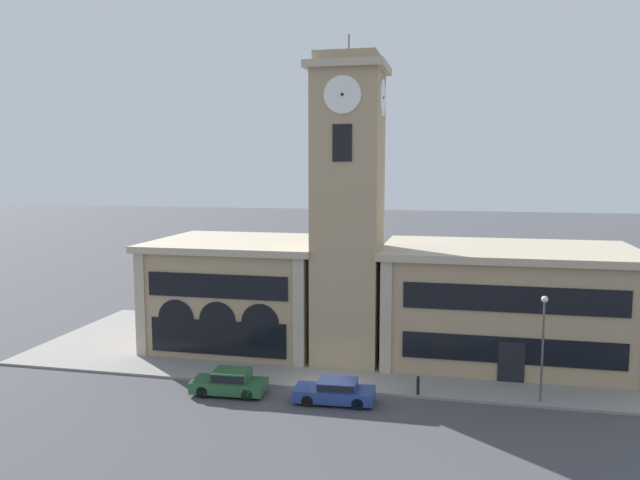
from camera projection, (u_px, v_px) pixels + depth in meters
name	position (u px, v px, depth m)	size (l,w,h in m)	color
ground_plane	(330.00, 392.00, 35.34)	(300.00, 300.00, 0.00)	#424247
sidewalk_kerb	(352.00, 351.00, 42.77)	(43.64, 15.33, 0.15)	gray
clock_tower	(348.00, 212.00, 39.65)	(4.87, 4.87, 20.79)	tan
town_hall_left_wing	(243.00, 291.00, 44.81)	(12.22, 10.48, 7.50)	tan
town_hall_right_wing	(506.00, 303.00, 40.88)	(16.14, 10.48, 7.50)	tan
parked_car_near	(230.00, 382.00, 34.88)	(4.22, 2.02, 1.40)	#285633
parked_car_mid	(335.00, 391.00, 33.58)	(4.40, 1.97, 1.28)	navy
street_lamp	(543.00, 333.00, 33.04)	(0.36, 0.36, 5.77)	#4C4C51
bollard	(418.00, 385.00, 34.44)	(0.18, 0.18, 1.06)	black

